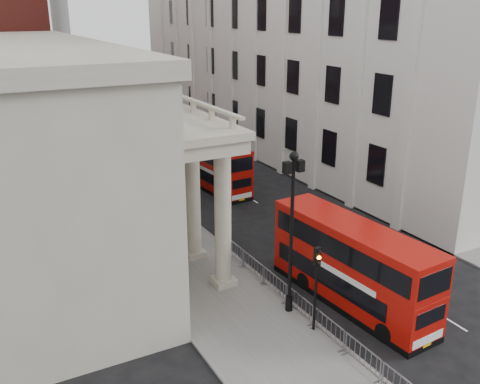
{
  "coord_description": "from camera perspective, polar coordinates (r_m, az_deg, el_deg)",
  "views": [
    {
      "loc": [
        -13.99,
        -15.66,
        14.74
      ],
      "look_at": [
        1.28,
        12.73,
        3.49
      ],
      "focal_mm": 40.0,
      "sensor_mm": 36.0,
      "label": 1
    }
  ],
  "objects": [
    {
      "name": "bus_near",
      "position": [
        28.21,
        11.82,
        -7.41
      ],
      "size": [
        3.15,
        10.25,
        4.36
      ],
      "rotation": [
        0.0,
        0.0,
        0.07
      ],
      "color": "#AD0E08",
      "rests_on": "ground"
    },
    {
      "name": "portico_building",
      "position": [
        34.95,
        -21.65,
        3.38
      ],
      "size": [
        9.0,
        28.0,
        12.0
      ],
      "primitive_type": "cube",
      "color": "#9F9885",
      "rests_on": "ground"
    },
    {
      "name": "pedestrian_c",
      "position": [
        38.88,
        -8.21,
        -1.69
      ],
      "size": [
        0.94,
        0.72,
        1.72
      ],
      "primitive_type": "imported",
      "rotation": [
        0.0,
        0.0,
        6.51
      ],
      "color": "black",
      "rests_on": "sidewalk_west"
    },
    {
      "name": "bus_far",
      "position": [
        45.32,
        -3.02,
        3.03
      ],
      "size": [
        3.01,
        9.5,
        4.03
      ],
      "rotation": [
        0.0,
        0.0,
        0.08
      ],
      "color": "#A80D07",
      "rests_on": "ground"
    },
    {
      "name": "sidewalk_east",
      "position": [
        55.28,
        2.68,
        3.82
      ],
      "size": [
        3.0,
        140.0,
        0.12
      ],
      "primitive_type": "cube",
      "color": "slate",
      "rests_on": "ground"
    },
    {
      "name": "pedestrian_a",
      "position": [
        33.25,
        -9.0,
        -5.48
      ],
      "size": [
        0.7,
        0.55,
        1.7
      ],
      "primitive_type": "imported",
      "rotation": [
        0.0,
        0.0,
        0.25
      ],
      "color": "black",
      "rests_on": "sidewalk_west"
    },
    {
      "name": "pedestrian_b",
      "position": [
        37.98,
        -10.09,
        -2.31
      ],
      "size": [
        1.0,
        0.88,
        1.73
      ],
      "primitive_type": "imported",
      "rotation": [
        0.0,
        0.0,
        3.46
      ],
      "color": "black",
      "rests_on": "sidewalk_west"
    },
    {
      "name": "lamp_post_mid",
      "position": [
        39.34,
        -7.48,
        4.61
      ],
      "size": [
        1.05,
        0.44,
        8.32
      ],
      "color": "black",
      "rests_on": "sidewalk_west"
    },
    {
      "name": "crowd_barriers",
      "position": [
        26.53,
        7.87,
        -12.99
      ],
      "size": [
        0.5,
        18.75,
        1.1
      ],
      "color": "gray",
      "rests_on": "sidewalk_west"
    },
    {
      "name": "traffic_light",
      "position": [
        25.07,
        8.17,
        -8.62
      ],
      "size": [
        0.28,
        0.33,
        4.3
      ],
      "color": "black",
      "rests_on": "sidewalk_west"
    },
    {
      "name": "ground",
      "position": [
        25.65,
        11.49,
        -16.27
      ],
      "size": [
        260.0,
        260.0,
        0.0
      ],
      "primitive_type": "plane",
      "color": "black",
      "rests_on": "ground"
    },
    {
      "name": "kerb",
      "position": [
        49.94,
        -10.8,
        1.81
      ],
      "size": [
        0.2,
        140.0,
        0.14
      ],
      "primitive_type": "cube",
      "color": "slate",
      "rests_on": "ground"
    },
    {
      "name": "lamp_post_north",
      "position": [
        54.26,
        -13.66,
        8.27
      ],
      "size": [
        1.05,
        0.44,
        8.32
      ],
      "color": "black",
      "rests_on": "sidewalk_west"
    },
    {
      "name": "east_building",
      "position": [
        56.35,
        4.07,
        16.92
      ],
      "size": [
        8.0,
        55.0,
        25.0
      ],
      "primitive_type": "cube",
      "color": "silver",
      "rests_on": "ground"
    },
    {
      "name": "lamp_post_south",
      "position": [
        25.73,
        5.54,
        -3.3
      ],
      "size": [
        1.05,
        0.44,
        8.32
      ],
      "color": "black",
      "rests_on": "sidewalk_west"
    },
    {
      "name": "sidewalk_west",
      "position": [
        49.2,
        -14.06,
        1.29
      ],
      "size": [
        6.0,
        140.0,
        0.12
      ],
      "primitive_type": "cube",
      "color": "slate",
      "rests_on": "ground"
    }
  ]
}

